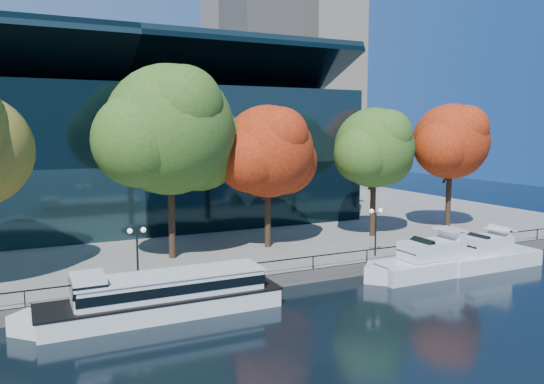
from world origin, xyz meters
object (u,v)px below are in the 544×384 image
lamp_1 (137,243)px  lamp_2 (376,221)px  tree_4 (376,150)px  tree_5 (452,143)px  cruiser_near (432,261)px  tour_boat (157,295)px  tree_3 (270,153)px  tree_2 (173,133)px  cruiser_far (485,255)px

lamp_1 → lamp_2: 19.72m
tree_4 → tree_5: tree_5 is taller
cruiser_near → tree_4: bearing=77.6°
lamp_2 → tour_boat: bearing=-169.7°
tree_4 → tree_3: bearing=179.9°
tour_boat → tree_5: (33.98, 10.25, 8.79)m
cruiser_near → lamp_2: lamp_2 is taller
tree_3 → tour_boat: bearing=-140.5°
cruiser_near → tree_5: tree_5 is taller
cruiser_near → tree_2: size_ratio=0.79×
tour_boat → cruiser_near: (21.98, -0.29, -0.20)m
tour_boat → tree_2: size_ratio=1.04×
tour_boat → tree_3: tree_3 is taller
tour_boat → tree_2: (3.98, 10.24, 9.99)m
tour_boat → tree_4: (24.37, 10.57, 8.27)m
tree_5 → lamp_2: 17.30m
tour_boat → tree_4: tree_4 is taller
lamp_1 → tour_boat: bearing=-82.7°
lamp_1 → lamp_2: (19.72, 0.00, 0.00)m
tree_3 → tree_2: bearing=-177.7°
tree_3 → lamp_2: 11.03m
tour_boat → lamp_1: size_ratio=4.08×
lamp_1 → tree_4: bearing=15.9°
tree_4 → cruiser_far: bearing=-74.1°
cruiser_far → lamp_2: (-8.28, 4.08, 2.88)m
tree_2 → tree_5: tree_2 is taller
cruiser_far → tree_5: size_ratio=0.80×
tree_5 → cruiser_far: bearing=-120.7°
tree_3 → tree_5: tree_5 is taller
cruiser_far → tree_5: 15.49m
tree_2 → tree_3: tree_2 is taller
tree_2 → tree_5: bearing=0.0°
tree_2 → tree_4: tree_2 is taller
tree_2 → tour_boat: bearing=-111.2°
tour_boat → cruiser_far: bearing=-1.2°
tree_2 → tree_4: size_ratio=1.25×
tour_boat → tree_5: tree_5 is taller
tree_2 → tree_3: 9.05m
cruiser_near → tree_3: 16.48m
tree_3 → lamp_1: size_ratio=3.16×
lamp_1 → tree_5: bearing=11.1°
cruiser_near → lamp_2: (-2.71, 3.79, 2.86)m
tree_4 → tree_5: size_ratio=0.96×
tree_2 → lamp_1: (-4.43, -6.73, -7.34)m
cruiser_far → tree_4: (-3.18, 11.15, 8.49)m
cruiser_far → tree_2: bearing=155.4°
cruiser_far → lamp_2: 9.67m
cruiser_far → tree_3: 20.28m
cruiser_near → tree_5: bearing=41.3°
cruiser_near → tree_2: (-18.01, 10.53, 10.19)m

